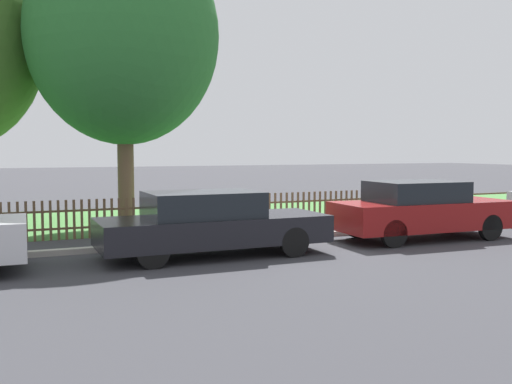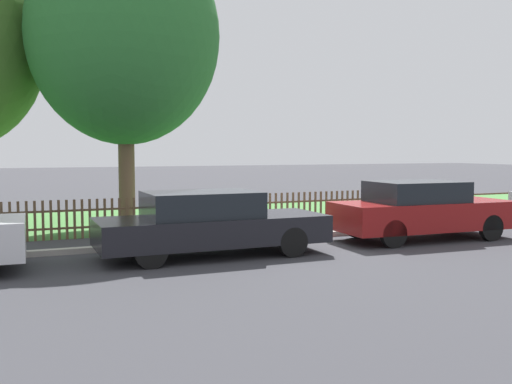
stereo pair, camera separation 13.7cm
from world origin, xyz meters
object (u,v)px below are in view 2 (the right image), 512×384
Objects in this scene: covered_motorcycle at (214,207)px; tree_behind_motorcycle at (124,36)px; parked_car_navy_estate at (210,223)px; parked_car_red_compact at (422,210)px.

tree_behind_motorcycle reaches higher than covered_motorcycle.
parked_car_navy_estate is 2.31× the size of covered_motorcycle.
covered_motorcycle is 5.20m from tree_behind_motorcycle.
parked_car_red_compact is 0.55× the size of tree_behind_motorcycle.
tree_behind_motorcycle is (-1.80, 1.98, 4.46)m from covered_motorcycle.
parked_car_navy_estate is 0.57× the size of tree_behind_motorcycle.
parked_car_red_compact is at bearing -27.23° from covered_motorcycle.
tree_behind_motorcycle is at bearing 137.59° from covered_motorcycle.
parked_car_navy_estate reaches higher than covered_motorcycle.
tree_behind_motorcycle is (-6.06, 4.68, 4.43)m from parked_car_red_compact.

